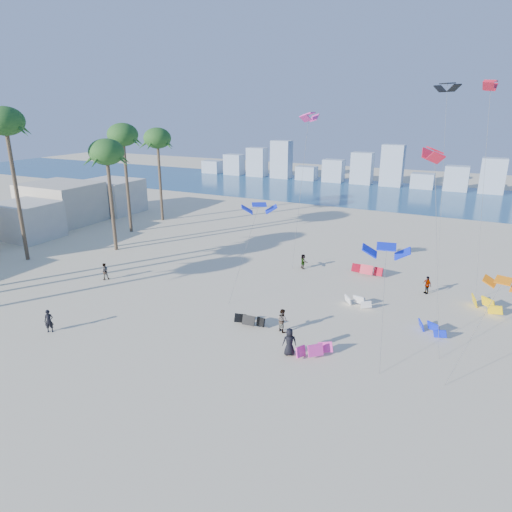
% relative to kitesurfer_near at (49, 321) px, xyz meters
% --- Properties ---
extents(ground, '(220.00, 220.00, 0.00)m').
position_rel_kitesurfer_near_xyz_m(ground, '(8.72, -5.45, -0.87)').
color(ground, beige).
rests_on(ground, ground).
extents(ocean, '(220.00, 220.00, 0.00)m').
position_rel_kitesurfer_near_xyz_m(ocean, '(8.72, 66.55, -0.87)').
color(ocean, navy).
rests_on(ocean, ground).
extents(kitesurfer_near, '(0.76, 0.71, 1.74)m').
position_rel_kitesurfer_near_xyz_m(kitesurfer_near, '(0.00, 0.00, 0.00)').
color(kitesurfer_near, black).
rests_on(kitesurfer_near, ground).
extents(kitesurfer_mid, '(1.08, 1.01, 1.76)m').
position_rel_kitesurfer_near_xyz_m(kitesurfer_mid, '(15.27, 7.75, 0.01)').
color(kitesurfer_mid, gray).
rests_on(kitesurfer_mid, ground).
extents(kitesurfers_far, '(39.46, 17.51, 1.92)m').
position_rel_kitesurfer_near_xyz_m(kitesurfers_far, '(18.41, 13.05, -0.03)').
color(kitesurfers_far, black).
rests_on(kitesurfers_far, ground).
extents(grounded_kites, '(19.05, 18.58, 0.99)m').
position_rel_kitesurfer_near_xyz_m(grounded_kites, '(20.87, 14.62, -0.43)').
color(grounded_kites, black).
rests_on(grounded_kites, ground).
extents(flying_kites, '(34.18, 28.67, 18.56)m').
position_rel_kitesurfer_near_xyz_m(flying_kites, '(23.08, 18.11, 11.38)').
color(flying_kites, '#0D23E9').
rests_on(flying_kites, ground).
extents(palm_row, '(9.90, 44.80, 15.86)m').
position_rel_kitesurfer_near_xyz_m(palm_row, '(-13.56, 10.69, 10.92)').
color(palm_row, brown).
rests_on(palm_row, ground).
extents(beachfront_buildings, '(11.50, 43.00, 6.00)m').
position_rel_kitesurfer_near_xyz_m(beachfront_buildings, '(-24.98, 15.36, 1.80)').
color(beachfront_buildings, beige).
rests_on(beachfront_buildings, ground).
extents(distant_skyline, '(85.00, 3.00, 8.40)m').
position_rel_kitesurfer_near_xyz_m(distant_skyline, '(7.53, 76.55, 2.22)').
color(distant_skyline, '#9EADBF').
rests_on(distant_skyline, ground).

